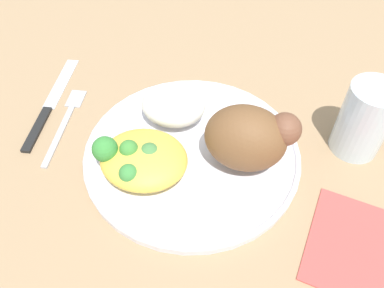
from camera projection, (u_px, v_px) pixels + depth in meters
The scene contains 9 objects.
ground_plane at pixel (192, 157), 0.49m from camera, with size 2.00×2.00×0.00m, color #A4825E.
plate at pixel (192, 153), 0.48m from camera, with size 0.27×0.27×0.01m.
roasted_chicken at pixel (249, 138), 0.44m from camera, with size 0.11×0.07×0.08m.
rice_pile at pixel (173, 105), 0.50m from camera, with size 0.08×0.07×0.04m, color silver.
mac_cheese_with_broccoli at pixel (141, 158), 0.45m from camera, with size 0.11×0.09×0.05m.
fork at pixel (65, 120), 0.53m from camera, with size 0.03×0.14×0.01m.
knife at pixel (47, 108), 0.54m from camera, with size 0.04×0.19×0.01m.
water_glass at pixel (364, 120), 0.46m from camera, with size 0.06×0.06×0.10m, color silver.
napkin at pixel (350, 244), 0.41m from camera, with size 0.08×0.12×0.00m, color #DB4C47.
Camera 1 is at (0.08, -0.30, 0.38)m, focal length 36.68 mm.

